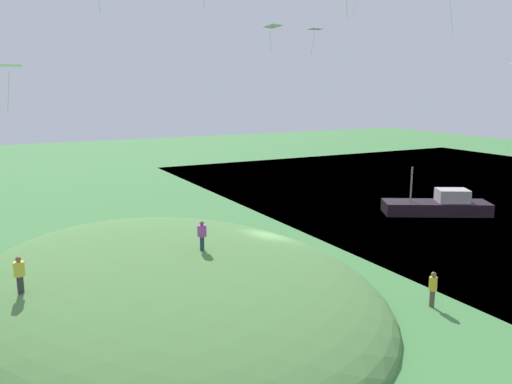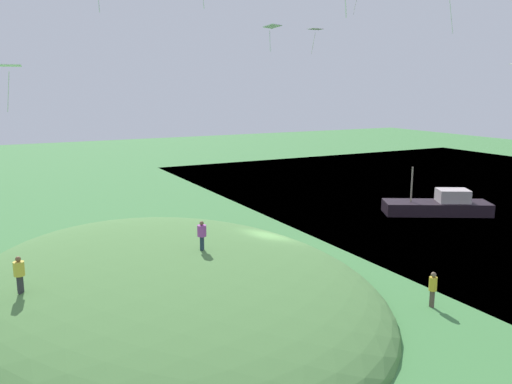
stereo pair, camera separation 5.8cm
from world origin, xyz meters
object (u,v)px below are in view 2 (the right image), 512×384
kite_1 (9,68)px  kite_7 (272,27)px  boat_on_lake (439,206)px  person_with_child (202,232)px  person_walking_path (433,285)px  person_on_hilltop (19,271)px  kite_8 (315,30)px

kite_1 → kite_7: (-9.65, 5.86, 1.59)m
boat_on_lake → person_with_child: bearing=-135.4°
boat_on_lake → person_walking_path: size_ratio=4.98×
boat_on_lake → person_on_hilltop: bearing=-138.5°
person_with_child → kite_1: kite_1 is taller
kite_1 → kite_8: kite_8 is taller
person_on_hilltop → boat_on_lake: bearing=-31.7°
kite_8 → person_with_child: bearing=39.0°
kite_7 → person_on_hilltop: bearing=-25.1°
person_with_child → kite_7: kite_7 is taller
person_walking_path → kite_7: (7.81, -2.11, 11.79)m
person_with_child → kite_1: (8.45, -0.61, 8.22)m
boat_on_lake → kite_8: 17.82m
kite_1 → kite_7: size_ratio=1.86×
person_on_hilltop → kite_7: 15.10m
person_on_hilltop → kite_7: (-10.01, 4.69, 10.29)m
person_walking_path → kite_7: size_ratio=1.64×
person_on_hilltop → kite_7: kite_7 is taller
boat_on_lake → kite_8: kite_8 is taller
boat_on_lake → person_walking_path: 20.51m
boat_on_lake → person_walking_path: (14.98, 14.01, 0.42)m
kite_7 → kite_8: kite_8 is taller
kite_8 → boat_on_lake: bearing=151.0°
boat_on_lake → person_with_child: (23.99, 6.65, 2.40)m
person_walking_path → kite_1: bearing=-121.5°
person_walking_path → person_with_child: bearing=-136.2°
kite_1 → kite_8: 25.92m
person_with_child → kite_7: bearing=-125.7°
kite_8 → person_walking_path: bearing=73.7°
boat_on_lake → kite_7: size_ratio=8.16×
person_walking_path → person_on_hilltop: (17.82, -6.80, 1.51)m
person_with_child → person_on_hilltop: 8.85m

